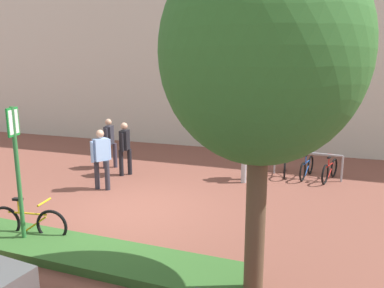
# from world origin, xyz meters

# --- Properties ---
(ground_plane) EXTENTS (60.00, 60.00, 0.00)m
(ground_plane) POSITION_xyz_m (0.00, 0.00, 0.00)
(ground_plane) COLOR brown
(building_facade) EXTENTS (28.00, 1.20, 10.00)m
(building_facade) POSITION_xyz_m (0.00, 8.26, 5.00)
(building_facade) COLOR beige
(building_facade) RESTS_ON ground
(planter_strip) EXTENTS (7.00, 1.10, 0.16)m
(planter_strip) POSITION_xyz_m (-0.27, -2.31, 0.08)
(planter_strip) COLOR #336028
(planter_strip) RESTS_ON ground
(tree_sidewalk) EXTENTS (2.65, 2.65, 4.99)m
(tree_sidewalk) POSITION_xyz_m (3.34, -2.50, 3.51)
(tree_sidewalk) COLOR brown
(tree_sidewalk) RESTS_ON ground
(parking_sign_post) EXTENTS (0.13, 0.35, 2.68)m
(parking_sign_post) POSITION_xyz_m (-1.12, -2.31, 1.74)
(parking_sign_post) COLOR #2D7238
(parking_sign_post) RESTS_ON ground
(bike_at_sign) EXTENTS (1.67, 0.44, 0.86)m
(bike_at_sign) POSITION_xyz_m (-1.21, -2.09, 0.35)
(bike_at_sign) COLOR black
(bike_at_sign) RESTS_ON ground
(bike_rack_cluster) EXTENTS (2.10, 1.70, 0.83)m
(bike_rack_cluster) POSITION_xyz_m (3.77, 4.28, 0.35)
(bike_rack_cluster) COLOR #99999E
(bike_rack_cluster) RESTS_ON ground
(bollard_steel) EXTENTS (0.16, 0.16, 0.90)m
(bollard_steel) POSITION_xyz_m (2.01, 3.07, 0.45)
(bollard_steel) COLOR #ADADB2
(bollard_steel) RESTS_ON ground
(person_casual_tan) EXTENTS (0.41, 0.60, 1.72)m
(person_casual_tan) POSITION_xyz_m (2.09, 3.46, 0.98)
(person_casual_tan) COLOR #2D2D38
(person_casual_tan) RESTS_ON ground
(person_suited_dark) EXTENTS (0.39, 0.59, 1.72)m
(person_suited_dark) POSITION_xyz_m (-2.71, 3.16, 0.98)
(person_suited_dark) COLOR #383342
(person_suited_dark) RESTS_ON ground
(person_shirt_blue) EXTENTS (0.47, 0.54, 1.72)m
(person_shirt_blue) POSITION_xyz_m (-1.63, 1.07, 0.98)
(person_shirt_blue) COLOR #2D2D38
(person_shirt_blue) RESTS_ON ground
(person_suited_navy) EXTENTS (0.33, 0.60, 1.72)m
(person_suited_navy) POSITION_xyz_m (-1.74, 2.56, 0.98)
(person_suited_navy) COLOR black
(person_suited_navy) RESTS_ON ground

